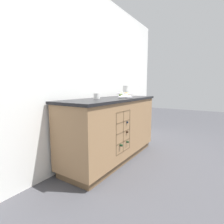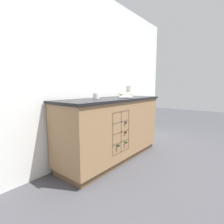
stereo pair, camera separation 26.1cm
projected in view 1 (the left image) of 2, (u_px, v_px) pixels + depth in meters
ground_plane at (112, 159)px, 2.71m from camera, size 14.00×14.00×0.00m
back_wall at (93, 76)px, 2.73m from camera, size 4.40×0.06×2.55m
kitchen_island at (112, 129)px, 2.65m from camera, size 1.83×0.64×0.94m
fruit_bowl at (125, 95)px, 2.71m from camera, size 0.25×0.25×0.08m
white_pitcher at (126, 91)px, 3.10m from camera, size 0.16×0.11×0.19m
ceramic_mug at (97, 96)px, 2.46m from camera, size 0.12×0.09×0.08m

